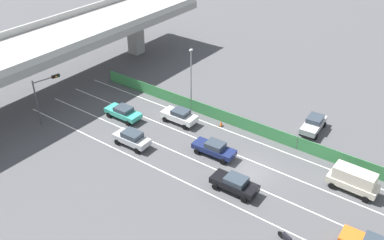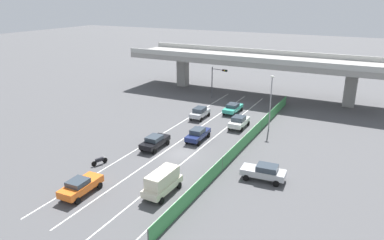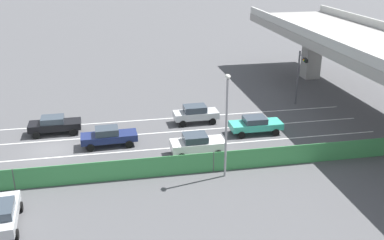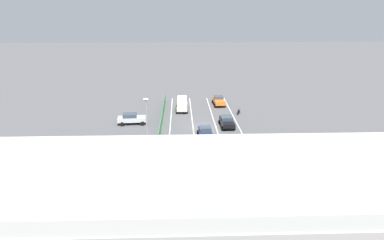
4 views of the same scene
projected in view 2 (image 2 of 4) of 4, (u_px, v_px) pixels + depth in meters
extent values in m
plane|color=#4C4C4F|center=(179.00, 153.00, 43.30)|extent=(300.00, 300.00, 0.00)
cube|color=silver|center=(165.00, 132.00, 49.89)|extent=(0.14, 46.36, 0.01)
cube|color=silver|center=(187.00, 136.00, 48.39)|extent=(0.14, 46.36, 0.01)
cube|color=silver|center=(210.00, 141.00, 46.90)|extent=(0.14, 46.36, 0.01)
cube|color=silver|center=(235.00, 146.00, 45.41)|extent=(0.14, 46.36, 0.01)
cube|color=gray|center=(259.00, 61.00, 66.65)|extent=(50.39, 10.75, 0.94)
cube|color=#B2B2AD|center=(250.00, 60.00, 62.02)|extent=(50.39, 0.30, 0.90)
cube|color=#B2B2AD|center=(267.00, 52.00, 70.68)|extent=(50.39, 0.30, 0.90)
cube|color=gray|center=(183.00, 71.00, 74.82)|extent=(1.90, 1.90, 6.08)
cube|color=gray|center=(351.00, 89.00, 60.76)|extent=(1.90, 1.90, 6.08)
cube|color=#3D8E4C|center=(245.00, 142.00, 44.59)|extent=(0.06, 42.36, 1.57)
cylinder|color=#4C514C|center=(148.00, 238.00, 26.82)|extent=(0.10, 0.10, 1.57)
cylinder|color=#4C514C|center=(222.00, 164.00, 38.67)|extent=(0.10, 0.10, 1.57)
cylinder|color=#4C514C|center=(262.00, 125.00, 50.52)|extent=(0.10, 0.10, 1.57)
cylinder|color=#4C514C|center=(286.00, 100.00, 62.37)|extent=(0.10, 0.10, 1.57)
cube|color=orange|center=(81.00, 186.00, 34.06)|extent=(1.97, 4.61, 0.70)
cube|color=#333D47|center=(78.00, 182.00, 33.57)|extent=(1.65, 1.88, 0.47)
cylinder|color=black|center=(85.00, 182.00, 35.91)|extent=(0.24, 0.65, 0.64)
cylinder|color=black|center=(100.00, 186.00, 35.19)|extent=(0.24, 0.65, 0.64)
cylinder|color=black|center=(62.00, 197.00, 33.27)|extent=(0.24, 0.65, 0.64)
cylinder|color=black|center=(78.00, 201.00, 32.54)|extent=(0.24, 0.65, 0.64)
cube|color=navy|center=(198.00, 135.00, 46.90)|extent=(1.87, 4.72, 0.58)
cube|color=#333D47|center=(198.00, 131.00, 46.58)|extent=(1.57, 1.95, 0.57)
cylinder|color=black|center=(197.00, 133.00, 48.75)|extent=(0.24, 0.65, 0.64)
cylinder|color=black|center=(209.00, 135.00, 48.06)|extent=(0.24, 0.65, 0.64)
cylinder|color=black|center=(187.00, 141.00, 46.04)|extent=(0.24, 0.65, 0.64)
cylinder|color=black|center=(199.00, 143.00, 45.35)|extent=(0.24, 0.65, 0.64)
cube|color=beige|center=(163.00, 186.00, 34.13)|extent=(1.88, 4.67, 0.67)
cube|color=beige|center=(162.00, 177.00, 33.83)|extent=(1.65, 3.83, 1.18)
cylinder|color=black|center=(164.00, 181.00, 36.01)|extent=(0.23, 0.64, 0.64)
cylinder|color=black|center=(179.00, 186.00, 35.20)|extent=(0.23, 0.64, 0.64)
cylinder|color=black|center=(145.00, 196.00, 33.39)|extent=(0.23, 0.64, 0.64)
cylinder|color=black|center=(162.00, 201.00, 32.58)|extent=(0.23, 0.64, 0.64)
cube|color=teal|center=(233.00, 108.00, 57.88)|extent=(1.84, 4.66, 0.57)
cube|color=#333D47|center=(233.00, 105.00, 57.61)|extent=(1.61, 1.97, 0.51)
cylinder|color=black|center=(231.00, 108.00, 59.75)|extent=(0.22, 0.64, 0.64)
cylinder|color=black|center=(242.00, 109.00, 58.95)|extent=(0.22, 0.64, 0.64)
cylinder|color=black|center=(224.00, 113.00, 57.10)|extent=(0.22, 0.64, 0.64)
cylinder|color=black|center=(235.00, 115.00, 56.30)|extent=(0.22, 0.64, 0.64)
cube|color=black|center=(155.00, 142.00, 44.51)|extent=(1.90, 4.58, 0.61)
cube|color=#333D47|center=(154.00, 138.00, 44.19)|extent=(1.63, 2.01, 0.51)
cylinder|color=black|center=(156.00, 140.00, 46.35)|extent=(0.23, 0.64, 0.64)
cylinder|color=black|center=(168.00, 142.00, 45.59)|extent=(0.23, 0.64, 0.64)
cylinder|color=black|center=(142.00, 149.00, 43.73)|extent=(0.23, 0.64, 0.64)
cylinder|color=black|center=(155.00, 151.00, 42.97)|extent=(0.23, 0.64, 0.64)
cube|color=white|center=(239.00, 122.00, 51.41)|extent=(1.90, 4.35, 0.69)
cube|color=#333D47|center=(239.00, 118.00, 51.02)|extent=(1.65, 1.90, 0.56)
cylinder|color=black|center=(236.00, 121.00, 53.20)|extent=(0.23, 0.64, 0.64)
cylinder|color=black|center=(248.00, 123.00, 52.42)|extent=(0.23, 0.64, 0.64)
cylinder|color=black|center=(229.00, 128.00, 50.72)|extent=(0.23, 0.64, 0.64)
cylinder|color=black|center=(242.00, 130.00, 49.94)|extent=(0.23, 0.64, 0.64)
cube|color=#B7BABC|center=(200.00, 113.00, 55.42)|extent=(1.83, 4.24, 0.64)
cube|color=#333D47|center=(200.00, 109.00, 55.14)|extent=(1.57, 2.11, 0.59)
cylinder|color=black|center=(199.00, 113.00, 57.15)|extent=(0.23, 0.64, 0.64)
cylinder|color=black|center=(209.00, 114.00, 56.43)|extent=(0.23, 0.64, 0.64)
cylinder|color=black|center=(191.00, 118.00, 54.73)|extent=(0.23, 0.64, 0.64)
cylinder|color=black|center=(201.00, 120.00, 54.00)|extent=(0.23, 0.64, 0.64)
cylinder|color=black|center=(105.00, 160.00, 40.67)|extent=(0.30, 0.60, 0.60)
cylinder|color=black|center=(94.00, 164.00, 39.81)|extent=(0.30, 0.60, 0.60)
cube|color=black|center=(99.00, 160.00, 40.15)|extent=(0.58, 0.96, 0.36)
cylinder|color=#B2B2B2|center=(104.00, 156.00, 40.40)|extent=(0.57, 0.24, 0.03)
cube|color=#B2B5B7|center=(263.00, 173.00, 36.75)|extent=(4.58, 2.13, 0.66)
cube|color=#333D47|center=(267.00, 168.00, 36.41)|extent=(2.18, 1.74, 0.54)
cylinder|color=black|center=(246.00, 178.00, 36.69)|extent=(0.65, 0.27, 0.64)
cylinder|color=black|center=(251.00, 170.00, 38.26)|extent=(0.65, 0.27, 0.64)
cylinder|color=black|center=(276.00, 184.00, 35.55)|extent=(0.65, 0.27, 0.64)
cylinder|color=black|center=(279.00, 176.00, 37.13)|extent=(0.65, 0.27, 0.64)
cylinder|color=#47474C|center=(212.00, 83.00, 65.83)|extent=(0.18, 0.18, 5.74)
cylinder|color=#47474C|center=(219.00, 70.00, 64.08)|extent=(3.01, 0.76, 0.12)
cube|color=black|center=(225.00, 71.00, 63.34)|extent=(1.00, 0.48, 0.32)
sphere|color=#390706|center=(223.00, 70.00, 63.40)|extent=(0.20, 0.20, 0.20)
sphere|color=#EFA319|center=(224.00, 71.00, 63.22)|extent=(0.20, 0.20, 0.20)
sphere|color=black|center=(226.00, 71.00, 63.04)|extent=(0.20, 0.20, 0.20)
cylinder|color=gray|center=(270.00, 104.00, 49.75)|extent=(0.16, 0.16, 7.38)
ellipsoid|color=silver|center=(272.00, 77.00, 48.49)|extent=(0.60, 0.36, 0.28)
cone|color=orange|center=(243.00, 138.00, 46.83)|extent=(0.36, 0.36, 0.69)
cube|color=black|center=(243.00, 141.00, 46.94)|extent=(0.47, 0.47, 0.03)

